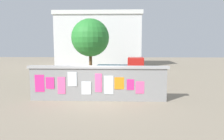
% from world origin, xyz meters
% --- Properties ---
extents(ground, '(60.00, 60.00, 0.00)m').
position_xyz_m(ground, '(0.00, 8.00, 0.00)').
color(ground, gray).
extents(poster_wall, '(7.05, 0.42, 1.77)m').
position_xyz_m(poster_wall, '(-0.01, -0.00, 0.91)').
color(poster_wall, gray).
rests_on(poster_wall, ground).
extents(auto_rickshaw_truck, '(3.67, 1.67, 1.85)m').
position_xyz_m(auto_rickshaw_truck, '(1.32, 5.83, 0.90)').
color(auto_rickshaw_truck, black).
rests_on(auto_rickshaw_truck, ground).
extents(motorcycle, '(1.90, 0.56, 0.87)m').
position_xyz_m(motorcycle, '(1.29, 2.32, 0.46)').
color(motorcycle, black).
rests_on(motorcycle, ground).
extents(bicycle_near, '(1.71, 0.44, 0.95)m').
position_xyz_m(bicycle_near, '(-1.16, 3.17, 0.36)').
color(bicycle_near, black).
rests_on(bicycle_near, ground).
extents(bicycle_far, '(1.66, 0.59, 0.95)m').
position_xyz_m(bicycle_far, '(-2.19, 4.60, 0.36)').
color(bicycle_far, black).
rests_on(bicycle_far, ground).
extents(person_walking, '(0.35, 0.35, 1.62)m').
position_xyz_m(person_walking, '(0.28, 1.01, 0.99)').
color(person_walking, '#3F994C').
rests_on(person_walking, ground).
extents(tree_roadside, '(3.71, 3.71, 5.38)m').
position_xyz_m(tree_roadside, '(-1.80, 10.40, 3.51)').
color(tree_roadside, brown).
rests_on(tree_roadside, ground).
extents(building_background, '(11.29, 6.03, 7.08)m').
position_xyz_m(building_background, '(-1.70, 18.84, 3.56)').
color(building_background, silver).
rests_on(building_background, ground).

